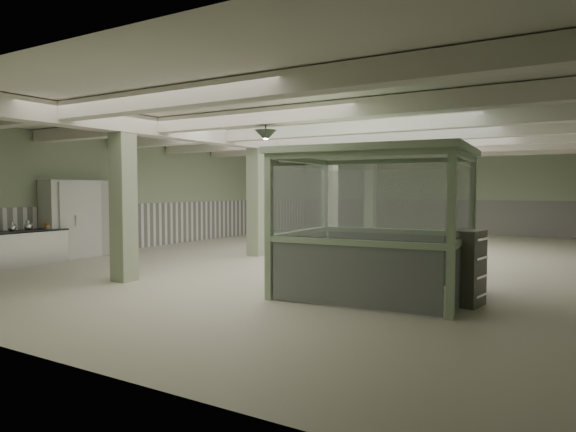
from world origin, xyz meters
The scene contains 28 objects.
floor centered at (0.00, 0.00, 0.00)m, with size 20.00×20.00×0.00m, color beige.
ceiling centered at (0.00, 0.00, 3.60)m, with size 14.00×20.00×0.02m, color white.
wall_back centered at (0.00, 10.00, 1.80)m, with size 14.00×0.02×3.60m, color #99A987.
wall_front centered at (0.00, -10.00, 1.80)m, with size 14.00×0.02×3.60m, color #99A987.
wall_left centered at (-7.00, 0.00, 1.80)m, with size 0.02×20.00×3.60m, color #99A987.
wainscot_left centered at (-6.97, 0.00, 0.75)m, with size 0.05×19.90×1.50m, color white.
wainscot_back centered at (0.00, 9.97, 0.75)m, with size 13.90×0.05×1.50m, color white.
girder centered at (-2.50, 0.00, 3.38)m, with size 0.45×19.90×0.40m, color silver.
beam_a centered at (0.00, -7.50, 3.42)m, with size 13.90×0.35×0.32m, color silver.
beam_b centered at (0.00, -5.00, 3.42)m, with size 13.90×0.35×0.32m, color silver.
beam_c centered at (0.00, -2.50, 3.42)m, with size 13.90×0.35×0.32m, color silver.
beam_d centered at (0.00, 0.00, 3.42)m, with size 13.90×0.35×0.32m, color silver.
beam_e centered at (0.00, 2.50, 3.42)m, with size 13.90×0.35×0.32m, color silver.
beam_f centered at (0.00, 5.00, 3.42)m, with size 13.90×0.35×0.32m, color silver.
beam_g centered at (0.00, 7.50, 3.42)m, with size 13.90×0.35×0.32m, color silver.
column_a centered at (-2.50, -6.00, 1.80)m, with size 0.42×0.42×3.60m, color #9FAE8C.
column_b centered at (-2.50, -1.00, 1.80)m, with size 0.42×0.42×3.60m, color #9FAE8C.
column_c centered at (-2.50, 4.00, 1.80)m, with size 0.42×0.42×3.60m, color #9FAE8C.
column_d centered at (-2.50, 8.00, 1.80)m, with size 0.42×0.42×3.60m, color #9FAE8C.
pendant_front centered at (0.50, -5.00, 3.05)m, with size 0.44×0.44×0.22m, color #303D2E.
pendant_mid centered at (0.50, 0.50, 3.05)m, with size 0.44×0.44×0.22m, color #303D2E.
pendant_back centered at (0.50, 5.50, 3.05)m, with size 0.44×0.44×0.22m, color #303D2E.
pitcher_near centered at (-6.40, -6.16, 1.03)m, with size 0.17×0.20×0.25m, color silver, non-canonical shape.
pitcher_far centered at (-6.40, -5.74, 1.04)m, with size 0.18×0.21×0.27m, color silver, non-canonical shape.
orange_bowl centered at (-6.53, -5.08, 0.95)m, with size 0.26×0.26×0.09m, color #B2B2B7.
walkin_cooler centered at (-6.62, -3.84, 1.14)m, with size 1.11×2.49×2.28m.
guard_booth centered at (2.66, -4.53, 1.83)m, with size 3.60×3.12×2.73m.
filing_cabinet centered at (4.36, -4.59, 0.64)m, with size 0.42×0.59×1.29m, color #575749.
Camera 1 is at (6.19, -13.58, 1.98)m, focal length 32.00 mm.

